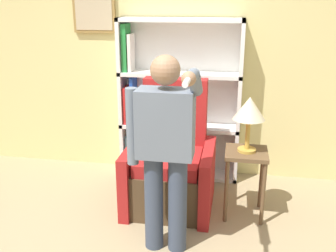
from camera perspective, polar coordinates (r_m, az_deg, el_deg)
name	(u,v)px	position (r m, az deg, el deg)	size (l,w,h in m)	color
wall_back	(176,51)	(4.43, 1.13, 10.78)	(8.00, 0.11, 2.80)	#DBCC84
bookcase	(171,102)	(4.39, 0.39, 3.50)	(1.34, 0.28, 1.77)	white
armchair	(171,168)	(3.88, 0.46, -6.11)	(0.83, 0.81, 1.22)	#4C3823
person_standing	(165,145)	(2.98, -0.43, -2.76)	(0.58, 0.78, 1.59)	#384256
side_table	(246,165)	(3.70, 11.20, -5.59)	(0.38, 0.38, 0.64)	brown
table_lamp	(249,111)	(3.53, 11.72, 2.20)	(0.29, 0.29, 0.51)	gold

